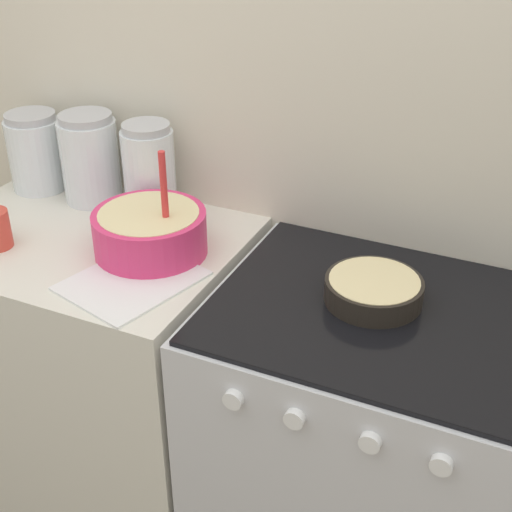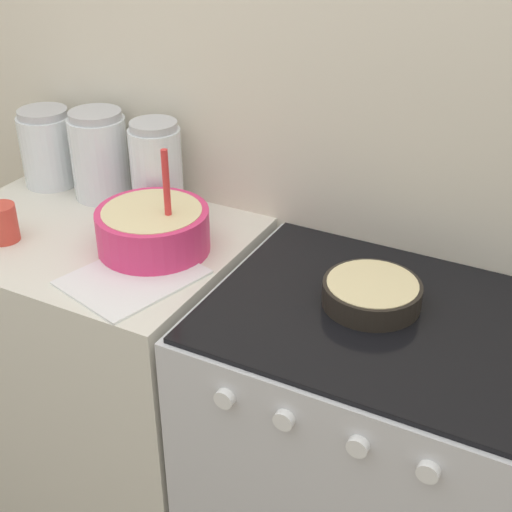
{
  "view_description": "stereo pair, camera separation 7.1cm",
  "coord_description": "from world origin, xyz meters",
  "views": [
    {
      "loc": [
        0.65,
        -0.94,
        1.76
      ],
      "look_at": [
        0.08,
        0.31,
        0.97
      ],
      "focal_mm": 50.0,
      "sensor_mm": 36.0,
      "label": 1
    },
    {
      "loc": [
        0.72,
        -0.91,
        1.76
      ],
      "look_at": [
        0.08,
        0.31,
        0.97
      ],
      "focal_mm": 50.0,
      "sensor_mm": 36.0,
      "label": 2
    }
  ],
  "objects": [
    {
      "name": "wall_back",
      "position": [
        0.0,
        0.61,
        1.2
      ],
      "size": [
        4.56,
        0.05,
        2.4
      ],
      "color": "beige",
      "rests_on": "ground_plane"
    },
    {
      "name": "recipe_page",
      "position": [
        -0.16,
        0.17,
        0.92
      ],
      "size": [
        0.3,
        0.33,
        0.01
      ],
      "color": "white",
      "rests_on": "countertop_cabinet"
    },
    {
      "name": "storage_jar_left",
      "position": [
        -0.67,
        0.49,
        1.01
      ],
      "size": [
        0.15,
        0.15,
        0.22
      ],
      "color": "silver",
      "rests_on": "countertop_cabinet"
    },
    {
      "name": "storage_jar_right",
      "position": [
        -0.3,
        0.49,
        1.02
      ],
      "size": [
        0.13,
        0.13,
        0.24
      ],
      "color": "silver",
      "rests_on": "countertop_cabinet"
    },
    {
      "name": "mixing_bowl",
      "position": [
        -0.19,
        0.3,
        0.98
      ],
      "size": [
        0.27,
        0.27,
        0.27
      ],
      "color": "#E0336B",
      "rests_on": "countertop_cabinet"
    },
    {
      "name": "stove",
      "position": [
        0.38,
        0.29,
        0.46
      ],
      "size": [
        0.73,
        0.6,
        0.92
      ],
      "color": "silver",
      "rests_on": "ground_plane"
    },
    {
      "name": "storage_jar_middle",
      "position": [
        -0.49,
        0.49,
        1.02
      ],
      "size": [
        0.15,
        0.15,
        0.24
      ],
      "color": "silver",
      "rests_on": "countertop_cabinet"
    },
    {
      "name": "baking_pan",
      "position": [
        0.35,
        0.32,
        0.94
      ],
      "size": [
        0.21,
        0.21,
        0.05
      ],
      "color": "black",
      "rests_on": "stove"
    },
    {
      "name": "countertop_cabinet",
      "position": [
        -0.39,
        0.29,
        0.46
      ],
      "size": [
        0.78,
        0.58,
        0.92
      ],
      "color": "silver",
      "rests_on": "ground_plane"
    }
  ]
}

